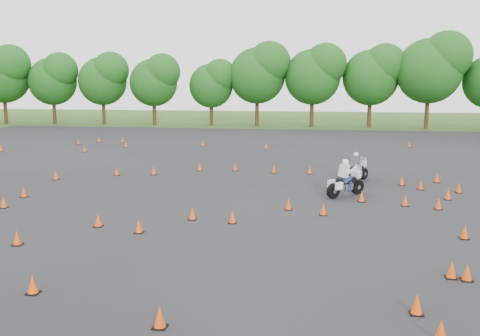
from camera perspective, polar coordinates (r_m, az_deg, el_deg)
The scene contains 6 objects.
ground at distance 20.91m, azimuth -1.61°, elevation -5.02°, with size 140.00×140.00×0.00m, color #2D5119.
asphalt_pad at distance 26.69m, azimuth 0.63°, elevation -1.84°, with size 62.00×62.00×0.00m, color black.
treeline at distance 55.15m, azimuth 8.21°, elevation 8.73°, with size 87.27×32.17×10.66m.
traffic_cones at distance 25.69m, azimuth 0.80°, elevation -1.77°, with size 36.96×32.87×0.45m.
rider_grey at distance 28.29m, azimuth 12.42°, elevation 0.16°, with size 1.99×0.61×1.53m, color #414349, non-canonical shape.
rider_white at distance 24.50m, azimuth 11.19°, elevation -0.98°, with size 2.24×0.69×1.73m, color beige, non-canonical shape.
Camera 1 is at (3.53, -19.95, 5.20)m, focal length 40.00 mm.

